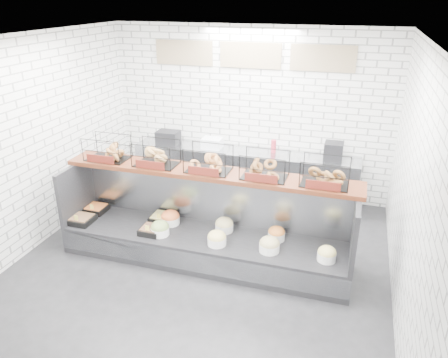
% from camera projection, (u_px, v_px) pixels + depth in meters
% --- Properties ---
extents(ground, '(5.50, 5.50, 0.00)m').
position_uv_depth(ground, '(197.00, 270.00, 5.92)').
color(ground, black).
rests_on(ground, ground).
extents(room_shell, '(5.02, 5.51, 3.01)m').
position_uv_depth(room_shell, '(210.00, 111.00, 5.64)').
color(room_shell, white).
rests_on(room_shell, ground).
extents(display_case, '(4.00, 0.90, 1.20)m').
position_uv_depth(display_case, '(205.00, 237.00, 6.10)').
color(display_case, black).
rests_on(display_case, ground).
extents(bagel_shelf, '(4.10, 0.50, 0.40)m').
position_uv_depth(bagel_shelf, '(208.00, 163.00, 5.84)').
color(bagel_shelf, '#3C180D').
rests_on(bagel_shelf, display_case).
extents(prep_counter, '(4.00, 0.60, 1.20)m').
position_uv_depth(prep_counter, '(244.00, 173.00, 7.87)').
color(prep_counter, '#93969B').
rests_on(prep_counter, ground).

